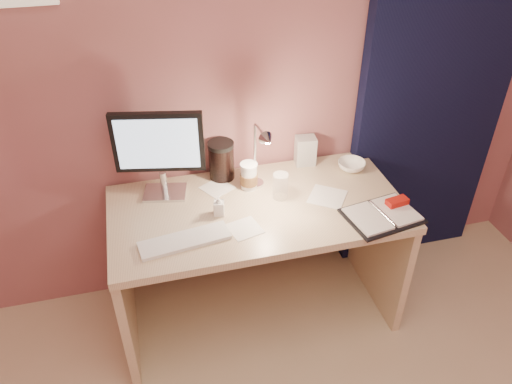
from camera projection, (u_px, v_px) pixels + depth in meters
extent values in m
plane|color=#AD646E|center=(238.00, 73.00, 2.36)|extent=(3.50, 0.00, 3.50)
cube|color=black|center=(436.00, 85.00, 2.62)|extent=(0.85, 0.08, 2.20)
cube|color=beige|center=(258.00, 209.00, 2.39)|extent=(1.40, 0.70, 0.04)
cube|color=beige|center=(124.00, 289.00, 2.46)|extent=(0.04, 0.66, 0.69)
cube|color=beige|center=(377.00, 243.00, 2.74)|extent=(0.04, 0.66, 0.69)
cube|color=beige|center=(243.00, 218.00, 2.83)|extent=(1.32, 0.03, 0.55)
cube|color=silver|center=(165.00, 193.00, 2.45)|extent=(0.23, 0.19, 0.01)
cylinder|color=silver|center=(164.00, 182.00, 2.42)|extent=(0.03, 0.03, 0.11)
cube|color=black|center=(158.00, 141.00, 2.28)|extent=(0.42, 0.12, 0.30)
cube|color=#BBDDFF|center=(160.00, 144.00, 2.26)|extent=(0.36, 0.08, 0.25)
cube|color=white|center=(185.00, 240.00, 2.16)|extent=(0.41, 0.17, 0.02)
cube|color=black|center=(382.00, 216.00, 2.30)|extent=(0.37, 0.30, 0.01)
cube|color=silver|center=(368.00, 219.00, 2.27)|extent=(0.18, 0.24, 0.01)
cube|color=silver|center=(397.00, 210.00, 2.32)|extent=(0.18, 0.24, 0.01)
cube|color=red|center=(397.00, 202.00, 2.34)|extent=(0.11, 0.07, 0.03)
cube|color=silver|center=(245.00, 229.00, 2.24)|extent=(0.17, 0.17, 0.00)
cube|color=silver|center=(327.00, 197.00, 2.43)|extent=(0.23, 0.23, 0.00)
cube|color=silver|center=(217.00, 188.00, 2.50)|extent=(0.18, 0.18, 0.00)
cylinder|color=silver|center=(249.00, 177.00, 2.46)|extent=(0.08, 0.08, 0.13)
cylinder|color=brown|center=(249.00, 179.00, 2.47)|extent=(0.09, 0.09, 0.05)
cylinder|color=silver|center=(249.00, 165.00, 2.42)|extent=(0.09, 0.09, 0.01)
cylinder|color=white|center=(280.00, 186.00, 2.40)|extent=(0.07, 0.07, 0.13)
imported|color=white|center=(351.00, 165.00, 2.63)|extent=(0.18, 0.18, 0.05)
imported|color=silver|center=(219.00, 205.00, 2.29)|extent=(0.06, 0.06, 0.10)
cylinder|color=black|center=(222.00, 162.00, 2.52)|extent=(0.13, 0.13, 0.18)
cube|color=#B0AFAB|center=(305.00, 151.00, 2.64)|extent=(0.11, 0.09, 0.16)
cylinder|color=silver|center=(255.00, 183.00, 2.52)|extent=(0.09, 0.09, 0.01)
cylinder|color=silver|center=(255.00, 155.00, 2.42)|extent=(0.01, 0.01, 0.32)
cone|color=silver|center=(259.00, 142.00, 2.20)|extent=(0.07, 0.07, 0.07)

